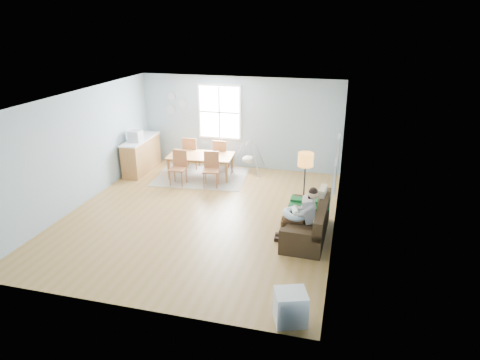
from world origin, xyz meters
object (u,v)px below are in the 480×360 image
(toddler, at_px, (308,204))
(monitor, at_px, (135,136))
(chair_ne, at_px, (221,153))
(father, at_px, (302,213))
(storage_cube, at_px, (290,307))
(chair_se, at_px, (211,167))
(counter, at_px, (142,154))
(dining_table, at_px, (201,166))
(baby_swing, at_px, (248,159))
(chair_nw, at_px, (191,151))
(floor_lamp, at_px, (305,166))
(sofa, at_px, (309,224))
(chair_sw, at_px, (179,165))

(toddler, height_order, monitor, monitor)
(toddler, xyz_separation_m, chair_ne, (-2.89, 3.26, -0.11))
(father, distance_m, storage_cube, 2.54)
(storage_cube, bearing_deg, chair_se, 119.87)
(counter, bearing_deg, dining_table, -2.34)
(baby_swing, bearing_deg, toddler, -58.24)
(chair_nw, distance_m, counter, 1.44)
(father, distance_m, chair_ne, 4.66)
(floor_lamp, height_order, chair_nw, floor_lamp)
(sofa, xyz_separation_m, monitor, (-5.18, 2.52, 0.87))
(floor_lamp, distance_m, chair_ne, 4.06)
(toddler, relative_size, counter, 0.43)
(toddler, xyz_separation_m, dining_table, (-3.28, 2.60, -0.32))
(father, height_order, chair_se, father)
(dining_table, xyz_separation_m, chair_sw, (-0.39, -0.66, 0.21))
(chair_nw, height_order, baby_swing, chair_nw)
(father, distance_m, monitor, 5.79)
(dining_table, distance_m, chair_sw, 0.79)
(chair_se, bearing_deg, baby_swing, 62.06)
(chair_nw, xyz_separation_m, monitor, (-1.32, -0.83, 0.58))
(counter, bearing_deg, floor_lamp, -24.50)
(sofa, height_order, storage_cube, sofa)
(toddler, relative_size, dining_table, 0.42)
(father, relative_size, chair_nw, 1.22)
(storage_cube, bearing_deg, baby_swing, 108.87)
(chair_nw, xyz_separation_m, counter, (-1.35, -0.49, -0.06))
(dining_table, relative_size, chair_se, 1.94)
(counter, relative_size, monitor, 5.30)
(chair_se, bearing_deg, father, -42.27)
(counter, height_order, baby_swing, counter)
(toddler, bearing_deg, chair_nw, 140.09)
(sofa, height_order, floor_lamp, floor_lamp)
(storage_cube, relative_size, counter, 0.33)
(chair_se, height_order, monitor, monitor)
(father, distance_m, chair_sw, 4.32)
(father, height_order, counter, father)
(toddler, bearing_deg, father, -98.28)
(dining_table, distance_m, chair_nw, 0.80)
(monitor, bearing_deg, sofa, -25.96)
(storage_cube, distance_m, chair_sw, 6.16)
(floor_lamp, bearing_deg, baby_swing, 123.31)
(toddler, relative_size, chair_nw, 0.79)
(chair_nw, height_order, chair_ne, chair_nw)
(chair_se, bearing_deg, toddler, -36.07)
(storage_cube, distance_m, dining_table, 6.48)
(floor_lamp, xyz_separation_m, chair_sw, (-3.53, 1.55, -0.81))
(storage_cube, height_order, baby_swing, baby_swing)
(storage_cube, height_order, chair_ne, chair_ne)
(chair_ne, relative_size, counter, 0.53)
(chair_sw, relative_size, baby_swing, 1.03)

